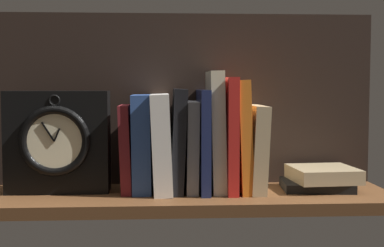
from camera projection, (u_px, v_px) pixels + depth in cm
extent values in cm
cube|color=brown|center=(189.00, 199.00, 113.94)|extent=(86.42, 24.50, 2.50)
cube|color=black|center=(186.00, 99.00, 124.06)|extent=(86.42, 1.20, 39.26)
cube|color=maroon|center=(126.00, 148.00, 114.97)|extent=(2.81, 12.08, 18.69)
cube|color=#2D4C8E|center=(142.00, 143.00, 115.09)|extent=(4.19, 12.97, 20.85)
cube|color=silver|center=(161.00, 143.00, 115.34)|extent=(4.72, 16.78, 21.09)
cube|color=black|center=(178.00, 140.00, 115.51)|extent=(3.73, 14.87, 22.16)
cube|color=gray|center=(192.00, 146.00, 115.77)|extent=(2.76, 13.85, 19.43)
cube|color=#192147|center=(203.00, 140.00, 115.83)|extent=(2.04, 16.93, 21.85)
cube|color=beige|center=(216.00, 131.00, 115.86)|extent=(3.52, 13.67, 25.91)
cube|color=red|center=(229.00, 134.00, 116.07)|extent=(2.28, 16.77, 24.51)
cube|color=orange|center=(241.00, 135.00, 116.25)|extent=(3.49, 15.90, 24.02)
cube|color=tan|center=(255.00, 148.00, 116.62)|extent=(3.88, 16.23, 18.63)
cube|color=black|center=(58.00, 142.00, 113.90)|extent=(21.67, 6.49, 21.67)
torus|color=black|center=(55.00, 141.00, 110.23)|extent=(14.71, 1.81, 14.71)
cylinder|color=beige|center=(55.00, 141.00, 110.23)|extent=(11.87, 0.60, 11.87)
cube|color=black|center=(57.00, 135.00, 109.67)|extent=(1.43, 0.30, 2.78)
cube|color=black|center=(48.00, 132.00, 109.52)|extent=(2.71, 0.30, 4.10)
torus|color=black|center=(54.00, 101.00, 110.04)|extent=(2.44, 0.44, 2.44)
cube|color=black|center=(316.00, 185.00, 117.49)|extent=(15.74, 12.96, 1.89)
cube|color=#9E8966|center=(323.00, 174.00, 117.31)|extent=(14.44, 14.26, 3.02)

